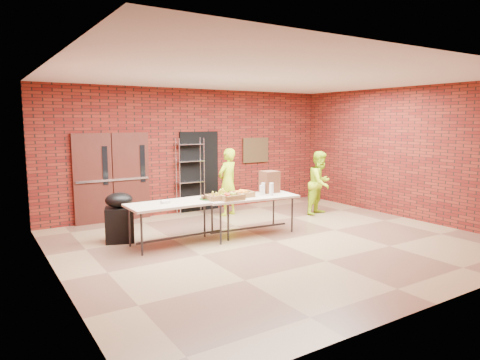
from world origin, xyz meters
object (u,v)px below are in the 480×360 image
object	(u,v)px
table_right	(249,199)
volunteer_woman	(228,182)
wire_rack	(190,176)
volunteer_man	(320,183)
covered_grill	(120,217)
table_left	(180,205)
coffee_dispenser	(270,182)

from	to	relation	value
table_right	volunteer_woman	bearing A→B (deg)	78.11
wire_rack	volunteer_man	world-z (taller)	wire_rack
volunteer_woman	covered_grill	bearing A→B (deg)	-3.30
table_left	table_right	world-z (taller)	table_left
coffee_dispenser	volunteer_man	xyz separation A→B (m)	(2.01, 0.55, -0.25)
wire_rack	volunteer_woman	bearing A→B (deg)	-46.79
covered_grill	volunteer_woman	xyz separation A→B (m)	(3.03, 0.92, 0.36)
wire_rack	table_left	distance (m)	2.84
table_left	covered_grill	size ratio (longest dim) A/B	2.05
table_left	volunteer_woman	world-z (taller)	volunteer_woman
covered_grill	coffee_dispenser	bearing A→B (deg)	4.60
coffee_dispenser	table_left	bearing A→B (deg)	-179.98
coffee_dispenser	volunteer_man	world-z (taller)	volunteer_man
coffee_dispenser	volunteer_woman	size ratio (longest dim) A/B	0.28
wire_rack	volunteer_man	xyz separation A→B (m)	(2.74, -1.90, -0.16)
wire_rack	coffee_dispenser	distance (m)	2.56
wire_rack	table_right	bearing A→B (deg)	-85.32
coffee_dispenser	table_right	bearing A→B (deg)	-166.34
covered_grill	volunteer_woman	world-z (taller)	volunteer_woman
covered_grill	volunteer_man	bearing A→B (deg)	15.98
table_left	volunteer_man	xyz separation A→B (m)	(4.16, 0.55, 0.05)
table_right	covered_grill	xyz separation A→B (m)	(-2.47, 0.91, -0.26)
coffee_dispenser	covered_grill	distance (m)	3.24
wire_rack	table_right	xyz separation A→B (m)	(0.09, -2.60, -0.22)
wire_rack	coffee_dispenser	xyz separation A→B (m)	(0.73, -2.45, 0.08)
table_left	table_right	bearing A→B (deg)	-6.69
table_left	coffee_dispenser	size ratio (longest dim) A/B	4.28
wire_rack	table_left	world-z (taller)	wire_rack
wire_rack	table_right	distance (m)	2.61
wire_rack	covered_grill	distance (m)	2.95
covered_grill	volunteer_man	size ratio (longest dim) A/B	0.61
coffee_dispenser	volunteer_woman	xyz separation A→B (m)	(-0.07, 1.68, -0.21)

